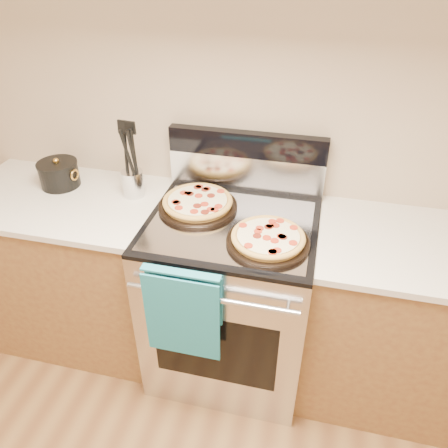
% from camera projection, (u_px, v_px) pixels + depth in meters
% --- Properties ---
extents(wall_back, '(4.00, 0.00, 4.00)m').
position_uv_depth(wall_back, '(250.00, 102.00, 1.99)').
color(wall_back, tan).
rests_on(wall_back, ground).
extents(range_body, '(0.76, 0.68, 0.90)m').
position_uv_depth(range_body, '(231.00, 299.00, 2.21)').
color(range_body, '#B7B7BC').
rests_on(range_body, ground).
extents(oven_window, '(0.56, 0.01, 0.40)m').
position_uv_depth(oven_window, '(215.00, 350.00, 1.94)').
color(oven_window, black).
rests_on(oven_window, range_body).
extents(cooktop, '(0.76, 0.68, 0.02)m').
position_uv_depth(cooktop, '(232.00, 224.00, 1.95)').
color(cooktop, black).
rests_on(cooktop, range_body).
extents(backsplash_lower, '(0.76, 0.06, 0.18)m').
position_uv_depth(backsplash_lower, '(246.00, 173.00, 2.15)').
color(backsplash_lower, silver).
rests_on(backsplash_lower, cooktop).
extents(backsplash_upper, '(0.76, 0.06, 0.12)m').
position_uv_depth(backsplash_upper, '(247.00, 144.00, 2.06)').
color(backsplash_upper, black).
rests_on(backsplash_upper, backsplash_lower).
extents(oven_handle, '(0.70, 0.03, 0.03)m').
position_uv_depth(oven_handle, '(211.00, 299.00, 1.71)').
color(oven_handle, silver).
rests_on(oven_handle, range_body).
extents(dish_towel, '(0.32, 0.05, 0.42)m').
position_uv_depth(dish_towel, '(183.00, 312.00, 1.79)').
color(dish_towel, teal).
rests_on(dish_towel, oven_handle).
extents(foil_sheet, '(0.70, 0.55, 0.01)m').
position_uv_depth(foil_sheet, '(231.00, 225.00, 1.92)').
color(foil_sheet, gray).
rests_on(foil_sheet, cooktop).
extents(cabinet_left, '(1.00, 0.62, 0.88)m').
position_uv_depth(cabinet_left, '(77.00, 270.00, 2.41)').
color(cabinet_left, brown).
rests_on(cabinet_left, ground).
extents(countertop_left, '(1.02, 0.64, 0.03)m').
position_uv_depth(countertop_left, '(60.00, 200.00, 2.16)').
color(countertop_left, beige).
rests_on(countertop_left, cabinet_left).
extents(cabinet_right, '(1.00, 0.62, 0.88)m').
position_uv_depth(cabinet_right, '(413.00, 326.00, 2.07)').
color(cabinet_right, brown).
rests_on(cabinet_right, ground).
extents(countertop_right, '(1.02, 0.64, 0.03)m').
position_uv_depth(countertop_right, '(440.00, 250.00, 1.82)').
color(countertop_right, beige).
rests_on(countertop_right, cabinet_right).
extents(pepperoni_pizza_back, '(0.39, 0.39, 0.05)m').
position_uv_depth(pepperoni_pizza_back, '(198.00, 203.00, 2.02)').
color(pepperoni_pizza_back, '#A67833').
rests_on(pepperoni_pizza_back, foil_sheet).
extents(pepperoni_pizza_front, '(0.36, 0.36, 0.05)m').
position_uv_depth(pepperoni_pizza_front, '(268.00, 239.00, 1.79)').
color(pepperoni_pizza_front, '#A67833').
rests_on(pepperoni_pizza_front, foil_sheet).
extents(utensil_crock, '(0.11, 0.11, 0.13)m').
position_uv_depth(utensil_crock, '(133.00, 183.00, 2.13)').
color(utensil_crock, silver).
rests_on(utensil_crock, countertop_left).
extents(saucepan, '(0.22, 0.22, 0.12)m').
position_uv_depth(saucepan, '(59.00, 175.00, 2.21)').
color(saucepan, black).
rests_on(saucepan, countertop_left).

